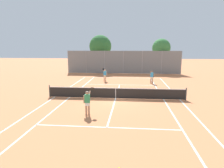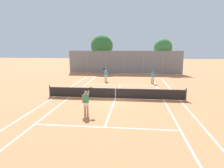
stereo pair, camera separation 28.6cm
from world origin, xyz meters
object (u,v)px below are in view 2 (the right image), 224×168
player_far_right (153,76)px  loose_tennis_ball_0 (94,99)px  tennis_net (115,93)px  tree_behind_right (163,48)px  loose_tennis_ball_1 (114,168)px  tree_behind_left (102,47)px  player_near_side (86,101)px  player_far_left (106,74)px

player_far_right → loose_tennis_ball_0: (-5.67, -8.21, -0.88)m
tennis_net → tree_behind_right: tree_behind_right is taller
loose_tennis_ball_1 → tree_behind_left: tree_behind_left is taller
player_far_right → loose_tennis_ball_0: 10.02m
player_near_side → tree_behind_left: size_ratio=0.27×
loose_tennis_ball_1 → loose_tennis_ball_0: bearing=105.8°
player_far_left → loose_tennis_ball_1: player_far_left is taller
tree_behind_right → tennis_net: bearing=-109.3°
loose_tennis_ball_0 → tree_behind_right: bearing=66.5°
tennis_net → player_far_left: bearing=103.5°
player_near_side → loose_tennis_ball_1: size_ratio=26.88×
player_near_side → player_far_left: 12.98m
player_near_side → tree_behind_right: 24.52m
player_far_right → tree_behind_left: 14.33m
loose_tennis_ball_1 → tennis_net: bearing=95.1°
player_near_side → loose_tennis_ball_1: 6.38m
player_far_left → loose_tennis_ball_0: size_ratio=26.88×
loose_tennis_ball_0 → loose_tennis_ball_1: size_ratio=1.00×
player_far_left → tree_behind_left: tree_behind_left is taller
tree_behind_right → player_far_right: bearing=-103.5°
player_near_side → loose_tennis_ball_0: (-0.27, 3.80, -0.89)m
player_near_side → tree_behind_left: tree_behind_left is taller
player_far_left → loose_tennis_ball_1: bearing=-81.0°
player_near_side → tennis_net: bearing=70.6°
loose_tennis_ball_1 → player_far_right: bearing=80.6°
loose_tennis_ball_0 → player_far_left: bearing=91.6°
player_far_right → tree_behind_right: size_ratio=0.27×
tree_behind_right → player_far_left: bearing=-130.6°
loose_tennis_ball_0 → tree_behind_right: 21.28m
player_near_side → tree_behind_left: 23.77m
player_far_left → tree_behind_right: size_ratio=0.30×
player_near_side → loose_tennis_ball_1: player_near_side is taller
loose_tennis_ball_0 → tree_behind_left: (-2.33, 19.56, 4.40)m
player_far_right → loose_tennis_ball_0: bearing=-124.6°
player_near_side → player_far_right: (5.40, 12.01, -0.02)m
player_near_side → loose_tennis_ball_0: size_ratio=26.88×
tennis_net → loose_tennis_ball_0: 1.96m
loose_tennis_ball_1 → player_near_side: bearing=112.7°
tree_behind_left → tree_behind_right: 10.65m
tennis_net → player_near_side: player_near_side is taller
player_far_left → loose_tennis_ball_0: bearing=-88.4°
loose_tennis_ball_0 → tree_behind_right: size_ratio=0.01×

